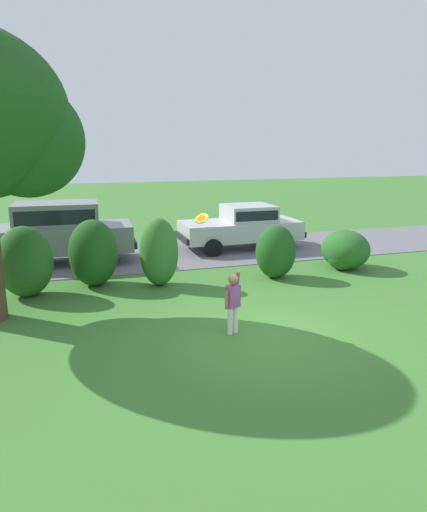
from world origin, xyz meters
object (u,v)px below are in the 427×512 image
at_px(parked_suv, 58,230).
at_px(frisbee, 202,218).
at_px(parked_sedan, 243,225).
at_px(child_thrower, 233,299).

distance_m(parked_suv, frisbee, 6.99).
distance_m(parked_sedan, frisbee, 7.55).
relative_size(parked_sedan, parked_suv, 0.92).
height_order(parked_sedan, frisbee, frisbee).
relative_size(parked_suv, child_thrower, 3.71).
height_order(parked_sedan, parked_suv, parked_suv).
bearing_deg(child_thrower, frisbee, 123.28).
xyz_separation_m(child_thrower, frisbee, (-0.43, 0.66, 1.50)).
bearing_deg(frisbee, child_thrower, -56.72).
relative_size(child_thrower, frisbee, 4.16).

